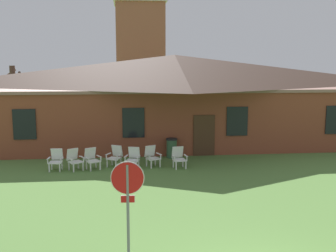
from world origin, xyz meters
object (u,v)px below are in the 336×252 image
Objects in this scene: trash_bin at (172,148)px; lawn_chair_far_side at (152,156)px; lawn_chair_near_door at (74,159)px; lawn_chair_under_eave at (179,157)px; lawn_chair_left_end at (92,158)px; stop_sign at (128,191)px; lawn_chair_right_end at (133,157)px; lawn_chair_by_porch at (56,159)px; lawn_chair_middle at (115,155)px.

lawn_chair_far_side is at bearing -123.93° from trash_bin.
lawn_chair_near_door is 4.68m from lawn_chair_under_eave.
trash_bin is at bearing 93.10° from lawn_chair_under_eave.
lawn_chair_left_end and lawn_chair_under_eave have the same top height.
stop_sign reaches higher than lawn_chair_under_eave.
lawn_chair_under_eave is at bearing -3.20° from lawn_chair_right_end.
lawn_chair_by_porch is 2.64m from lawn_chair_middle.
lawn_chair_left_end is 4.23m from trash_bin.
stop_sign is 9.16m from lawn_chair_near_door.
lawn_chair_near_door is at bearing -164.32° from lawn_chair_middle.
lawn_chair_right_end is 1.00× the size of lawn_chair_under_eave.
lawn_chair_under_eave is (4.68, -0.07, 0.00)m from lawn_chair_near_door.
lawn_chair_right_end is (1.85, -0.02, 0.00)m from lawn_chair_left_end.
trash_bin is at bearing 26.02° from lawn_chair_left_end.
lawn_chair_under_eave is at bearing 75.12° from stop_sign.
stop_sign is 2.61× the size of lawn_chair_far_side.
stop_sign is 2.61× the size of lawn_chair_right_end.
lawn_chair_far_side is at bearing 4.96° from lawn_chair_left_end.
lawn_chair_right_end is at bearing 1.07° from lawn_chair_near_door.
lawn_chair_middle is 2.94m from lawn_chair_under_eave.
lawn_chair_under_eave is at bearing -2.00° from lawn_chair_left_end.
lawn_chair_middle is 3.12m from trash_bin.
lawn_chair_near_door is 4.96m from trash_bin.
lawn_chair_left_end is 1.00× the size of lawn_chair_right_end.
lawn_chair_under_eave is (2.88, -0.57, 0.00)m from lawn_chair_middle.
lawn_chair_under_eave is (1.20, -0.37, 0.00)m from lawn_chair_far_side.
lawn_chair_by_porch is 5.70m from trash_bin.
lawn_chair_right_end is at bearing -136.19° from trash_bin.
lawn_chair_right_end is (0.24, 8.80, -1.27)m from stop_sign.
lawn_chair_under_eave is (3.91, -0.14, 0.00)m from lawn_chair_left_end.
lawn_chair_by_porch and lawn_chair_left_end have the same top height.
lawn_chair_near_door is at bearing -174.98° from lawn_chair_far_side.
lawn_chair_middle and lawn_chair_under_eave have the same top height.
stop_sign is at bearing -70.15° from lawn_chair_by_porch.
lawn_chair_by_porch is 1.00× the size of lawn_chair_under_eave.
lawn_chair_by_porch is at bearing -169.83° from lawn_chair_middle.
lawn_chair_by_porch and lawn_chair_near_door have the same top height.
trash_bin is at bearing 56.07° from lawn_chair_far_side.
lawn_chair_far_side is (0.87, 0.26, 0.00)m from lawn_chair_right_end.
stop_sign is 2.61× the size of lawn_chair_left_end.
stop_sign is 2.61× the size of lawn_chair_under_eave.
lawn_chair_by_porch is (-3.17, 8.79, -1.27)m from stop_sign.
lawn_chair_near_door is 0.77m from lawn_chair_left_end.
lawn_chair_by_porch is 1.57m from lawn_chair_left_end.
lawn_chair_by_porch is 4.29m from lawn_chair_far_side.
lawn_chair_by_porch and lawn_chair_far_side have the same top height.
lawn_chair_far_side is 1.00× the size of lawn_chair_under_eave.
lawn_chair_far_side is at bearing 5.02° from lawn_chair_near_door.
lawn_chair_far_side and lawn_chair_under_eave have the same top height.
lawn_chair_right_end is 0.98× the size of trash_bin.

